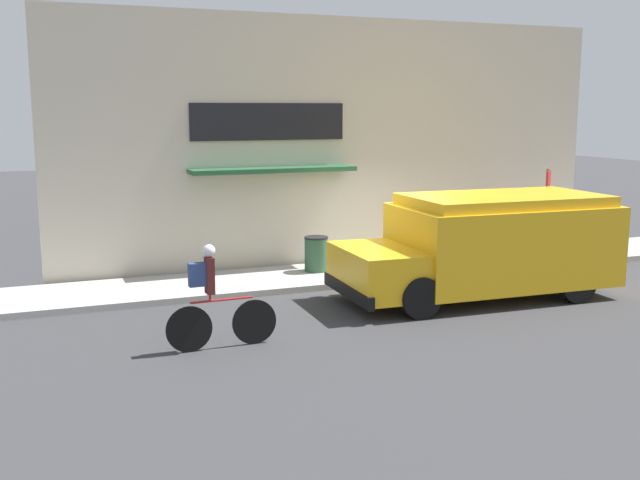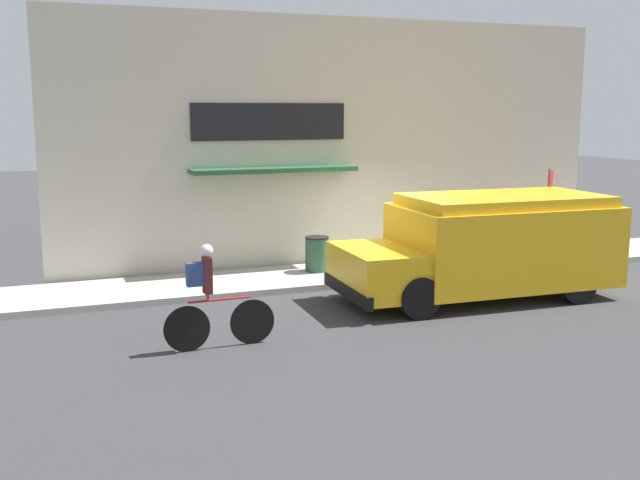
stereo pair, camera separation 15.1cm
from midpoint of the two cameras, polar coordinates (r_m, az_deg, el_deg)
The scene contains 7 objects.
ground_plane at distance 15.93m, azimuth 5.29°, elevation -3.44°, with size 70.00×70.00×0.00m, color #38383A.
sidewalk at distance 16.85m, azimuth 3.69°, elevation -2.45°, with size 28.00×2.13×0.13m.
storefront at distance 17.64m, azimuth 1.88°, elevation 7.33°, with size 13.51×0.86×5.76m.
school_bus at distance 15.04m, azimuth 12.93°, elevation -0.35°, with size 5.51×2.87×2.02m.
cyclist at distance 11.64m, azimuth -7.84°, elevation -4.58°, with size 1.76×0.20×1.65m.
stop_sign_post at distance 18.61m, azimuth 17.27°, elevation 3.01°, with size 0.45×0.45×2.16m.
trash_bin at distance 16.55m, azimuth 0.02°, elevation -1.06°, with size 0.53×0.53×0.77m.
Camera 2 is at (-6.83, -13.91, 3.66)m, focal length 42.00 mm.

